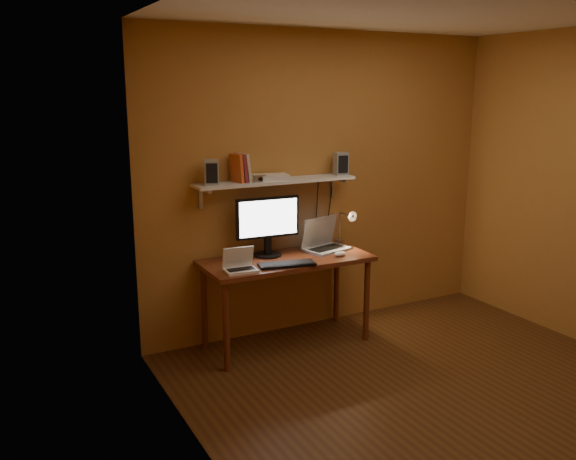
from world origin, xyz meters
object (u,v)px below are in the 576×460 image
wall_shelf (276,182)px  laptop (323,241)px  netbook (240,264)px  router (270,177)px  desk (287,268)px  keyboard (287,264)px  speaker_left (212,172)px  monitor (268,223)px  speaker_right (341,164)px  desk_lamp (347,223)px  mouse (340,254)px  shelf_camera (260,179)px

wall_shelf → laptop: 0.68m
netbook → router: 0.81m
desk → keyboard: (-0.10, -0.20, 0.10)m
laptop → speaker_left: speaker_left is taller
monitor → router: router is taller
monitor → speaker_right: (0.74, 0.06, 0.45)m
speaker_right → keyboard: bearing=-140.9°
speaker_left → laptop: bearing=14.8°
laptop → desk_lamp: (0.25, 0.02, 0.14)m
mouse → shelf_camera: (-0.60, 0.27, 0.63)m
router → shelf_camera: bearing=-152.9°
monitor → netbook: monitor is taller
wall_shelf → monitor: size_ratio=2.56×
speaker_right → netbook: bearing=-152.0°
keyboard → desk_lamp: 0.85m
desk_lamp → router: router is taller
keyboard → mouse: size_ratio=4.09×
monitor → laptop: bearing=0.0°
desk → shelf_camera: (-0.18, 0.12, 0.74)m
mouse → speaker_right: bearing=51.4°
monitor → desk_lamp: monitor is taller
desk → keyboard: bearing=-117.2°
keyboard → shelf_camera: shelf_camera is taller
wall_shelf → speaker_right: speaker_right is taller
speaker_right → shelf_camera: bearing=-163.6°
desk → netbook: (-0.48, -0.15, 0.14)m
desk → keyboard: size_ratio=3.15×
monitor → speaker_right: bearing=7.9°
wall_shelf → keyboard: size_ratio=3.15×
speaker_left → router: (0.51, 0.01, -0.07)m
desk_lamp → speaker_right: 0.52m
speaker_left → mouse: bearing=0.6°
mouse → speaker_right: size_ratio=0.56×
keyboard → router: (0.05, 0.38, 0.64)m
desk → wall_shelf: wall_shelf is taller
monitor → keyboard: monitor is taller
speaker_left → router: 0.52m
monitor → mouse: monitor is taller
shelf_camera → netbook: bearing=-138.6°
laptop → router: (-0.47, 0.08, 0.58)m
netbook → desk_lamp: bearing=17.1°
mouse → shelf_camera: shelf_camera is taller
laptop → shelf_camera: 0.83m
mouse → router: (-0.48, 0.33, 0.63)m
wall_shelf → laptop: bearing=-11.5°
keyboard → speaker_right: 1.09m
laptop → desk_lamp: desk_lamp is taller
shelf_camera → keyboard: bearing=-75.6°
keyboard → monitor: bearing=102.6°
speaker_left → shelf_camera: speaker_left is taller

